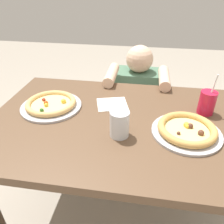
# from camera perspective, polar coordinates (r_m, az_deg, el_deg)

# --- Properties ---
(ground_plane) EXTENTS (8.00, 8.00, 0.00)m
(ground_plane) POSITION_cam_1_polar(r_m,az_deg,el_deg) (1.64, 1.05, -24.28)
(ground_plane) COLOR #9E9384
(dining_table) EXTENTS (1.27, 0.86, 0.75)m
(dining_table) POSITION_cam_1_polar(r_m,az_deg,el_deg) (1.16, 1.36, -6.49)
(dining_table) COLOR brown
(dining_table) RESTS_ON ground
(pizza_near) EXTENTS (0.31, 0.31, 0.04)m
(pizza_near) POSITION_cam_1_polar(r_m,az_deg,el_deg) (1.05, 18.58, -4.37)
(pizza_near) COLOR #B7B7BC
(pizza_near) RESTS_ON dining_table
(pizza_far) EXTENTS (0.32, 0.32, 0.04)m
(pizza_far) POSITION_cam_1_polar(r_m,az_deg,el_deg) (1.23, -15.30, 1.93)
(pizza_far) COLOR #B7B7BC
(pizza_far) RESTS_ON dining_table
(drink_cup_colored) EXTENTS (0.08, 0.08, 0.21)m
(drink_cup_colored) POSITION_cam_1_polar(r_m,az_deg,el_deg) (1.22, 23.13, 2.26)
(drink_cup_colored) COLOR red
(drink_cup_colored) RESTS_ON dining_table
(water_cup_clear) EXTENTS (0.09, 0.09, 0.12)m
(water_cup_clear) POSITION_cam_1_polar(r_m,az_deg,el_deg) (0.96, 1.95, -2.94)
(water_cup_clear) COLOR silver
(water_cup_clear) RESTS_ON dining_table
(paper_napkin) EXTENTS (0.19, 0.18, 0.00)m
(paper_napkin) POSITION_cam_1_polar(r_m,az_deg,el_deg) (1.22, 0.03, 2.04)
(paper_napkin) COLOR white
(paper_napkin) RESTS_ON dining_table
(diner_seated) EXTENTS (0.42, 0.52, 0.93)m
(diner_seated) POSITION_cam_1_polar(r_m,az_deg,el_deg) (1.86, 6.25, 1.25)
(diner_seated) COLOR #333847
(diner_seated) RESTS_ON ground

